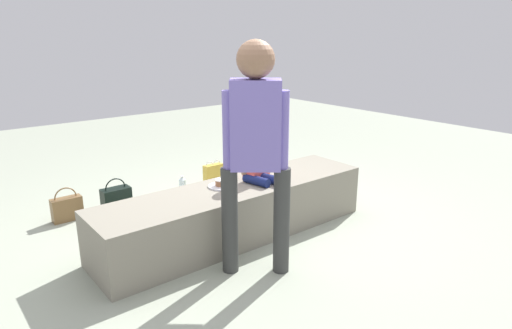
{
  "coord_description": "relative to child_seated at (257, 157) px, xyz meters",
  "views": [
    {
      "loc": [
        -2.03,
        -2.79,
        1.66
      ],
      "look_at": [
        -0.0,
        -0.26,
        0.69
      ],
      "focal_mm": 31.05,
      "sensor_mm": 36.0,
      "label": 1
    }
  ],
  "objects": [
    {
      "name": "railing_post",
      "position": [
        0.87,
        0.98,
        -0.29
      ],
      "size": [
        0.36,
        0.36,
        0.99
      ],
      "color": "black",
      "rests_on": "ground_plane"
    },
    {
      "name": "child_seated",
      "position": [
        0.0,
        0.0,
        0.0
      ],
      "size": [
        0.28,
        0.33,
        0.48
      ],
      "color": "navy",
      "rests_on": "concrete_ledge"
    },
    {
      "name": "cake_plate",
      "position": [
        -0.33,
        0.06,
        -0.19
      ],
      "size": [
        0.22,
        0.22,
        0.07
      ],
      "color": "white",
      "rests_on": "concrete_ledge"
    },
    {
      "name": "handbag_black_leather",
      "position": [
        -0.81,
        1.16,
        -0.53
      ],
      "size": [
        0.27,
        0.14,
        0.33
      ],
      "color": "black",
      "rests_on": "ground_plane"
    },
    {
      "name": "water_bottle_near_gift",
      "position": [
        -0.04,
        1.23,
        -0.57
      ],
      "size": [
        0.07,
        0.07,
        0.18
      ],
      "color": "silver",
      "rests_on": "ground_plane"
    },
    {
      "name": "party_cup_red",
      "position": [
        0.85,
        1.35,
        -0.61
      ],
      "size": [
        0.07,
        0.07,
        0.09
      ],
      "primitive_type": "cylinder",
      "color": "red",
      "rests_on": "ground_plane"
    },
    {
      "name": "gift_bag",
      "position": [
        0.24,
        1.06,
        -0.5
      ],
      "size": [
        0.22,
        0.08,
        0.34
      ],
      "color": "gold",
      "rests_on": "ground_plane"
    },
    {
      "name": "ground_plane",
      "position": [
        -0.22,
        -0.0,
        -0.66
      ],
      "size": [
        12.0,
        12.0,
        0.0
      ],
      "primitive_type": "plane",
      "color": "#9AA28E"
    },
    {
      "name": "adult_standing",
      "position": [
        -0.46,
        -0.56,
        0.32
      ],
      "size": [
        0.4,
        0.36,
        1.62
      ],
      "color": "#333433",
      "rests_on": "ground_plane"
    },
    {
      "name": "cake_box_white",
      "position": [
        -0.62,
        0.79,
        -0.59
      ],
      "size": [
        0.33,
        0.31,
        0.14
      ],
      "primitive_type": "cube",
      "rotation": [
        0.0,
        0.0,
        0.16
      ],
      "color": "white",
      "rests_on": "ground_plane"
    },
    {
      "name": "handbag_brown_canvas",
      "position": [
        -1.25,
        1.23,
        -0.54
      ],
      "size": [
        0.27,
        0.1,
        0.32
      ],
      "color": "brown",
      "rests_on": "ground_plane"
    },
    {
      "name": "concrete_ledge",
      "position": [
        -0.22,
        -0.0,
        -0.43
      ],
      "size": [
        2.42,
        0.59,
        0.44
      ],
      "primitive_type": "cube",
      "color": "gray",
      "rests_on": "ground_plane"
    }
  ]
}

